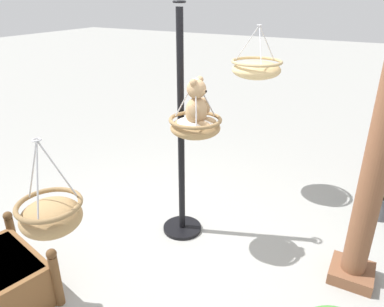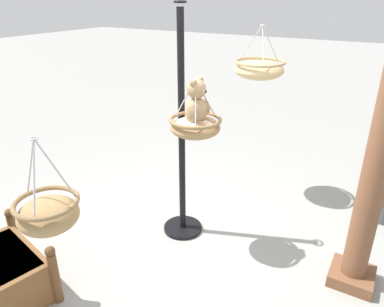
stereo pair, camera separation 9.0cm
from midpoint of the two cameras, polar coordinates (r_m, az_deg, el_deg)
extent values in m
plane|color=#9E9E99|center=(4.15, -0.95, -13.66)|extent=(40.00, 40.00, 0.00)
cylinder|color=black|center=(3.75, -2.42, 3.33)|extent=(0.07, 0.07, 2.42)
cylinder|color=black|center=(4.32, -2.15, -11.62)|extent=(0.44, 0.44, 0.04)
torus|color=black|center=(3.51, -2.81, 22.80)|extent=(0.12, 0.12, 0.02)
ellipsoid|color=#A37F51|center=(3.46, -0.19, 4.10)|extent=(0.48, 0.48, 0.18)
torus|color=olive|center=(3.43, -0.19, 5.36)|extent=(0.51, 0.51, 0.04)
ellipsoid|color=silver|center=(3.45, -0.19, 4.41)|extent=(0.42, 0.42, 0.15)
cylinder|color=#B7B7BC|center=(3.27, -0.17, 7.93)|extent=(0.21, 0.13, 0.39)
cylinder|color=#B7B7BC|center=(3.43, 1.40, 8.71)|extent=(0.21, 0.13, 0.39)
cylinder|color=#B7B7BC|center=(3.43, -1.83, 8.69)|extent=(0.01, 0.23, 0.39)
torus|color=#B7B7BC|center=(3.33, -0.20, 11.63)|extent=(0.06, 0.06, 0.01)
ellipsoid|color=tan|center=(3.40, -0.05, 6.63)|extent=(0.23, 0.20, 0.28)
sphere|color=tan|center=(3.34, -0.05, 10.14)|extent=(0.19, 0.19, 0.18)
ellipsoid|color=tan|center=(3.32, 0.99, 9.78)|extent=(0.08, 0.07, 0.06)
sphere|color=black|center=(3.30, 1.41, 9.77)|extent=(0.03, 0.03, 0.03)
sphere|color=tan|center=(3.38, 0.48, 11.55)|extent=(0.07, 0.07, 0.07)
sphere|color=tan|center=(3.27, -0.59, 11.14)|extent=(0.07, 0.07, 0.07)
ellipsoid|color=tan|center=(3.48, 1.36, 7.63)|extent=(0.07, 0.13, 0.18)
ellipsoid|color=tan|center=(3.28, -0.64, 6.57)|extent=(0.07, 0.13, 0.18)
ellipsoid|color=tan|center=(3.44, 1.92, 5.07)|extent=(0.08, 0.16, 0.08)
ellipsoid|color=tan|center=(3.34, 0.91, 4.45)|extent=(0.08, 0.16, 0.08)
ellipsoid|color=tan|center=(4.58, 9.54, 12.86)|extent=(0.59, 0.59, 0.22)
torus|color=tan|center=(4.57, 9.63, 14.09)|extent=(0.62, 0.62, 0.04)
cylinder|color=#B7B7BC|center=(4.40, 10.14, 16.45)|extent=(0.25, 0.15, 0.43)
cylinder|color=#B7B7BC|center=(4.63, 11.16, 16.73)|extent=(0.25, 0.15, 0.43)
cylinder|color=#B7B7BC|center=(4.58, 8.14, 16.87)|extent=(0.01, 0.28, 0.43)
torus|color=#B7B7BC|center=(4.52, 10.01, 19.32)|extent=(0.06, 0.06, 0.01)
ellipsoid|color=#A37F51|center=(2.81, -22.17, -9.33)|extent=(0.44, 0.44, 0.24)
torus|color=olive|center=(2.76, -22.52, -7.45)|extent=(0.46, 0.46, 0.04)
cylinder|color=#B7B7BC|center=(2.56, -24.12, -3.94)|extent=(0.19, 0.12, 0.49)
cylinder|color=#B7B7BC|center=(2.66, -21.23, -2.46)|extent=(0.19, 0.12, 0.49)
cylinder|color=#B7B7BC|center=(2.72, -24.68, -2.43)|extent=(0.01, 0.21, 0.49)
torus|color=#B7B7BC|center=(2.55, -24.23, 1.95)|extent=(0.06, 0.06, 0.01)
cylinder|color=brown|center=(3.31, 26.88, 0.86)|extent=(0.22, 0.22, 2.76)
cube|color=brown|center=(3.97, 23.21, -16.91)|extent=(0.39, 0.39, 0.12)
cylinder|color=brown|center=(3.53, -21.29, -18.19)|extent=(0.08, 0.08, 0.52)
cylinder|color=brown|center=(4.16, -26.89, -12.10)|extent=(0.08, 0.08, 0.52)
sphere|color=brown|center=(3.35, -22.05, -14.46)|extent=(0.09, 0.09, 0.09)
sphere|color=brown|center=(4.01, -27.66, -8.71)|extent=(0.09, 0.09, 0.09)
cylinder|color=#4C4C51|center=(4.98, 27.07, -7.51)|extent=(0.22, 0.22, 0.30)
torus|color=#444449|center=(4.91, 27.38, -6.11)|extent=(0.26, 0.26, 0.03)
cylinder|color=#382819|center=(4.92, 27.37, -6.16)|extent=(0.20, 0.20, 0.03)
camera|label=1|loc=(0.04, -90.72, -0.32)|focal=33.83mm
camera|label=2|loc=(0.04, 89.28, 0.32)|focal=33.83mm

